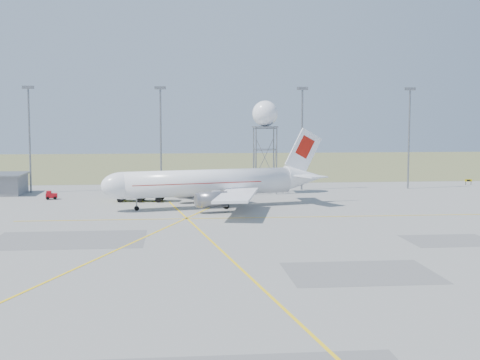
{
  "coord_description": "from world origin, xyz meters",
  "views": [
    {
      "loc": [
        -7.42,
        -65.4,
        14.72
      ],
      "look_at": [
        3.0,
        40.0,
        4.58
      ],
      "focal_mm": 50.0,
      "sensor_mm": 36.0,
      "label": 1
    }
  ],
  "objects": [
    {
      "name": "baggage_tug",
      "position": [
        -29.23,
        55.04,
        0.58
      ],
      "size": [
        2.09,
        1.76,
        1.53
      ],
      "rotation": [
        0.0,
        0.0,
        0.1
      ],
      "color": "#B80D16",
      "rests_on": "ground"
    },
    {
      "name": "mast_d",
      "position": [
        40.0,
        66.0,
        12.07
      ],
      "size": [
        2.2,
        0.5,
        20.5
      ],
      "color": "slate",
      "rests_on": "ground"
    },
    {
      "name": "fire_truck",
      "position": [
        -12.96,
        50.62,
        1.77
      ],
      "size": [
        9.55,
        4.64,
        3.7
      ],
      "rotation": [
        0.0,
        0.0,
        -0.13
      ],
      "color": "#CCD318",
      "rests_on": "ground"
    },
    {
      "name": "radar_tower",
      "position": [
        9.81,
        60.56,
        9.92
      ],
      "size": [
        4.88,
        4.88,
        17.67
      ],
      "color": "slate",
      "rests_on": "ground"
    },
    {
      "name": "mast_c",
      "position": [
        18.0,
        66.0,
        12.07
      ],
      "size": [
        2.2,
        0.5,
        20.5
      ],
      "color": "slate",
      "rests_on": "ground"
    },
    {
      "name": "ground",
      "position": [
        0.0,
        0.0,
        0.0
      ],
      "size": [
        400.0,
        400.0,
        0.0
      ],
      "primitive_type": "plane",
      "color": "gray",
      "rests_on": "ground"
    },
    {
      "name": "grass_strip",
      "position": [
        0.0,
        140.0,
        0.01
      ],
      "size": [
        400.0,
        120.0,
        0.03
      ],
      "primitive_type": "cube",
      "color": "#5C6738",
      "rests_on": "ground"
    },
    {
      "name": "mast_b",
      "position": [
        -10.0,
        66.0,
        12.07
      ],
      "size": [
        2.2,
        0.5,
        20.5
      ],
      "color": "slate",
      "rests_on": "ground"
    },
    {
      "name": "taxi_sign_near",
      "position": [
        55.6,
        72.0,
        0.89
      ],
      "size": [
        1.6,
        0.17,
        1.2
      ],
      "color": "black",
      "rests_on": "ground"
    },
    {
      "name": "mast_a",
      "position": [
        -35.0,
        66.0,
        12.07
      ],
      "size": [
        2.2,
        0.5,
        20.5
      ],
      "color": "slate",
      "rests_on": "ground"
    },
    {
      "name": "airliner_main",
      "position": [
        -1.41,
        42.11,
        3.92
      ],
      "size": [
        37.2,
        35.44,
        12.78
      ],
      "rotation": [
        0.0,
        0.0,
        3.39
      ],
      "color": "white",
      "rests_on": "ground"
    }
  ]
}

